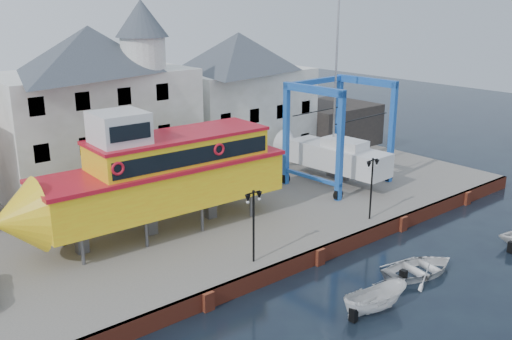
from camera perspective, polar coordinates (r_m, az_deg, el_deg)
ground at (r=34.28m, az=6.29°, el=-9.36°), size 140.00×140.00×0.00m
hardstanding at (r=41.78m, az=-4.58°, el=-3.63°), size 44.00×22.00×1.00m
quay_wall at (r=34.13m, az=6.19°, el=-8.55°), size 44.00×0.47×1.00m
building_white_main at (r=43.91m, az=-15.68°, el=6.08°), size 14.00×8.30×14.00m
building_white_right at (r=51.64m, az=-1.71°, el=7.39°), size 12.00×8.00×11.20m
shed_dark at (r=57.56m, az=7.45°, el=4.60°), size 8.00×7.00×4.00m
lamp_post_left at (r=30.91m, az=-0.25°, el=-3.81°), size 1.12×0.32×4.20m
lamp_post_right at (r=37.73m, az=11.55°, el=-0.30°), size 1.12×0.32×4.20m
tour_boat at (r=35.04m, az=-10.67°, el=-0.65°), size 18.24×4.87×7.89m
travel_lift at (r=45.63m, az=7.34°, el=2.09°), size 7.54×10.36×15.43m
motorboat_a at (r=30.09m, az=11.73°, el=-13.62°), size 4.01×2.12×1.47m
motorboat_b at (r=34.29m, az=16.07°, el=-9.95°), size 5.24×4.19×0.97m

